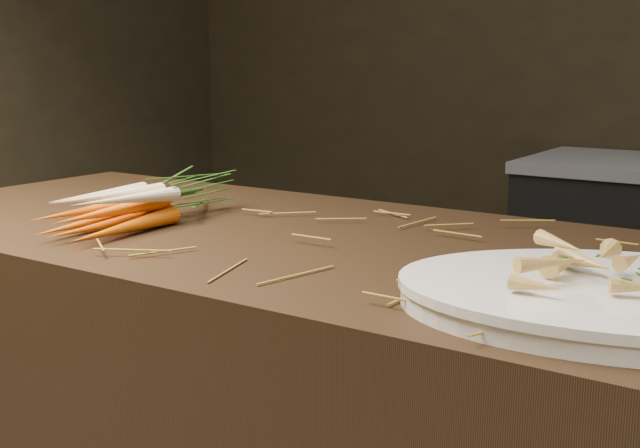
# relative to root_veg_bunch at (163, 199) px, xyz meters

# --- Properties ---
(straw_bedding) EXTENTS (1.40, 0.60, 0.02)m
(straw_bedding) POSITION_rel_root_veg_bunch_xyz_m (0.62, 0.05, -0.03)
(straw_bedding) COLOR olive
(straw_bedding) RESTS_ON main_counter
(root_veg_bunch) EXTENTS (0.15, 0.45, 0.08)m
(root_veg_bunch) POSITION_rel_root_veg_bunch_xyz_m (0.00, 0.00, 0.00)
(root_veg_bunch) COLOR #E15415
(root_veg_bunch) RESTS_ON main_counter
(serving_platter) EXTENTS (0.60, 0.50, 0.03)m
(serving_platter) POSITION_rel_root_veg_bunch_xyz_m (0.81, -0.09, -0.03)
(serving_platter) COLOR white
(serving_platter) RESTS_ON main_counter
(roasted_veg_heap) EXTENTS (0.30, 0.26, 0.06)m
(roasted_veg_heap) POSITION_rel_root_veg_bunch_xyz_m (0.81, -0.09, 0.01)
(roasted_veg_heap) COLOR #BB9243
(roasted_veg_heap) RESTS_ON serving_platter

